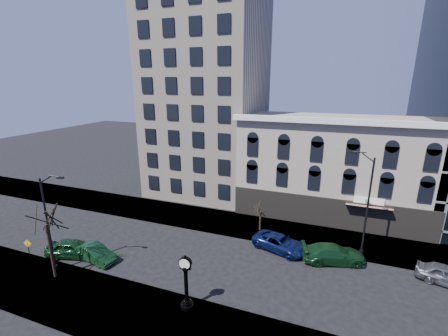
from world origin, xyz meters
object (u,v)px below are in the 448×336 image
at_px(car_near_a, 73,248).
at_px(car_near_b, 95,253).
at_px(street_lamp_near, 50,198).
at_px(street_clock, 186,284).
at_px(warning_sign, 28,247).

height_order(car_near_a, car_near_b, car_near_a).
relative_size(street_lamp_near, car_near_b, 1.99).
height_order(street_lamp_near, car_near_b, street_lamp_near).
bearing_deg(car_near_b, street_clock, -94.13).
distance_m(car_near_a, car_near_b, 2.43).
xyz_separation_m(car_near_a, car_near_b, (2.42, 0.18, -0.10)).
bearing_deg(car_near_a, street_lamp_near, -173.28).
xyz_separation_m(warning_sign, car_near_b, (5.16, 2.49, -0.98)).
bearing_deg(street_clock, warning_sign, 172.91).
xyz_separation_m(street_clock, car_near_a, (-13.37, 2.42, -1.25)).
bearing_deg(street_lamp_near, car_near_a, 102.13).
relative_size(car_near_a, car_near_b, 1.09).
relative_size(street_lamp_near, warning_sign, 3.87).
height_order(street_lamp_near, warning_sign, street_lamp_near).
distance_m(street_clock, warning_sign, 16.12).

